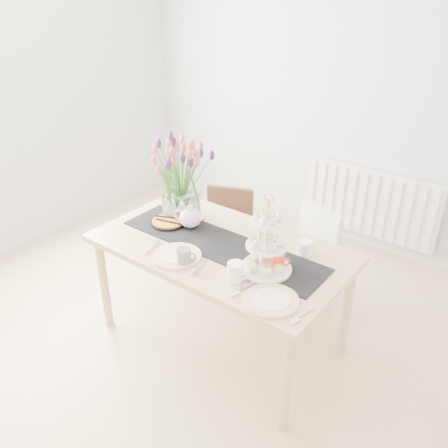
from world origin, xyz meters
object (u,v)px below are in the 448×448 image
Objects in this scene: mug_orange at (278,261)px; plate_right at (271,300)px; chair_brown at (227,229)px; cake_stand at (266,252)px; cream_jug at (305,248)px; tart_tin at (169,222)px; teapot at (190,218)px; dining_table at (221,256)px; tulip_vase at (180,166)px; mug_white at (235,272)px; chair_white at (307,252)px; mug_grey at (184,257)px; plate_left at (177,256)px; radiator at (371,203)px.

plate_right is at bearing -96.92° from mug_orange.
chair_brown is 1.17m from cake_stand.
cream_jug is at bearing -45.32° from chair_brown.
teapot is at bearing 18.32° from tart_tin.
cake_stand is at bearing -10.40° from dining_table.
cake_stand reaches higher than plate_right.
mug_white is at bearing -27.66° from tulip_vase.
mug_grey is (-0.31, -0.97, 0.33)m from chair_white.
tulip_vase is 2.74× the size of tart_tin.
plate_left reaches higher than chair_brown.
radiator is 2.06m from mug_white.
tulip_vase is 1.56× the size of cake_stand.
dining_table is 0.41m from mug_white.
plate_left is at bearing -90.75° from chair_white.
cream_jug is 0.89× the size of mug_grey.
tart_tin is at bearing 157.44° from mug_white.
cream_jug is 0.36× the size of tart_tin.
chair_white is 3.25× the size of tart_tin.
plate_left is (-0.08, 0.03, -0.04)m from mug_grey.
cream_jug is 0.30× the size of plate_right.
plate_left is (0.31, -0.91, 0.32)m from chair_brown.
dining_table is at bearing -76.53° from chair_brown.
mug_white is (0.03, -0.92, 0.34)m from chair_white.
chair_white is 0.85m from cake_stand.
chair_brown is at bearing 138.86° from cake_stand.
mug_grey is 0.34m from mug_white.
tart_tin reaches higher than plate_right.
mug_grey is at bearing -148.27° from cream_jug.
cake_stand reaches higher than radiator.
chair_brown is 6.89× the size of mug_white.
radiator is at bearing 60.93° from mug_orange.
chair_white is 1.06m from plate_left.
plate_left reaches higher than radiator.
mug_white is 1.19× the size of mug_orange.
plate_right is at bearing -23.36° from tulip_vase.
teapot is 0.67m from mug_white.
mug_grey is 0.91× the size of mug_white.
chair_white is 0.91m from teapot.
teapot reaches higher than radiator.
cake_stand is 0.21m from mug_white.
mug_white is (0.34, 0.05, 0.01)m from mug_grey.
cream_jug is (0.17, -1.56, 0.34)m from radiator.
plate_right is (1.00, -0.94, 0.32)m from chair_brown.
cream_jug is (0.91, -0.42, 0.36)m from chair_brown.
mug_orange is (0.04, 0.06, -0.08)m from cake_stand.
mug_grey reaches higher than plate_left.
mug_white is (-0.01, -2.03, 0.36)m from radiator.
tart_tin is at bearing -113.14° from radiator.
mug_white reaches higher than radiator.
mug_orange is at bearing 0.78° from mug_grey.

